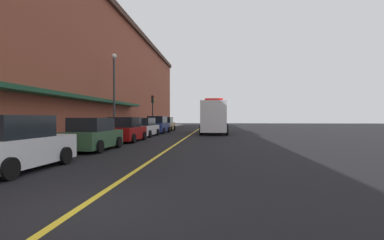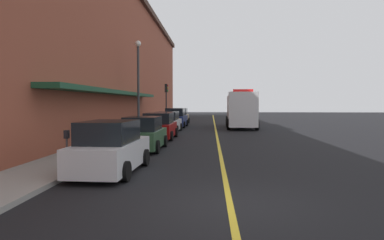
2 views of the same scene
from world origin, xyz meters
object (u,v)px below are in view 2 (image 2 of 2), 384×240
Objects in this scene: box_truck at (241,110)px; parked_car_0 at (111,149)px; parked_car_1 at (143,134)px; street_lamp_left at (138,76)px; parked_car_5 at (180,117)px; parked_car_4 at (176,118)px; traffic_light_near at (166,96)px; parking_meter_0 at (67,143)px; parked_car_2 at (159,127)px; parking_meter_1 at (149,120)px; parked_car_3 at (168,122)px.

parked_car_0 is at bearing -14.08° from box_truck.
parked_car_1 is 0.60× the size of street_lamp_left.
street_lamp_left is at bearing 171.51° from parked_car_5.
traffic_light_near reaches higher than parked_car_4.
parked_car_4 is 22.90m from parking_meter_0.
parked_car_2 is at bearing -179.75° from parked_car_5.
parked_car_1 is at bearing -86.06° from traffic_light_near.
parked_car_1 is (0.02, 5.85, -0.04)m from parked_car_0.
parked_car_5 is (-0.08, 5.41, -0.04)m from parked_car_4.
parked_car_4 reaches higher than parking_meter_1.
traffic_light_near is (0.06, 26.55, 2.10)m from parking_meter_0.
parked_car_2 is 0.48× the size of box_truck.
parked_car_2 is at bearing 1.06° from parked_car_1.
parking_meter_0 is at bearing 177.12° from parked_car_5.
parked_car_4 is at bearing 75.54° from street_lamp_left.
box_truck is at bearing 42.78° from street_lamp_left.
parked_car_4 reaches higher than parking_meter_0.
parked_car_3 is 1.86m from parking_meter_1.
parking_meter_0 is (-1.37, -28.27, 0.23)m from parked_car_5.
parked_car_5 is at bearing 1.34° from parked_car_1.
parked_car_0 is 22.67m from parked_car_4.
parked_car_1 is at bearing 1.84° from parked_car_0.
parked_car_4 is 0.98× the size of parked_car_5.
parked_car_2 is 5.50m from parked_car_3.
traffic_light_near is at bearing 89.87° from parking_meter_0.
street_lamp_left reaches higher than parking_meter_0.
parking_meter_1 is at bearing 133.14° from parked_car_3.
parked_car_0 is 1.49m from parking_meter_0.
parked_car_1 is at bearing -179.27° from parked_car_2.
street_lamp_left is (-2.07, 8.84, 3.60)m from parked_car_1.
parking_meter_1 is at bearing 173.60° from parked_car_5.
parked_car_3 is 3.64× the size of parking_meter_0.
parked_car_1 is at bearing -19.17° from box_truck.
parked_car_1 is 9.77m from street_lamp_left.
box_truck is (6.44, -5.60, 0.88)m from parked_car_5.
street_lamp_left is (-1.97, -13.39, 3.57)m from parked_car_5.
traffic_light_near is at bearing 8.99° from parked_car_3.
parking_meter_1 is at bearing 19.85° from parked_car_2.
parked_car_2 is 1.02× the size of traffic_light_near.
traffic_light_near is (-7.75, 3.88, 1.45)m from box_truck.
parking_meter_1 is (-1.37, -1.23, 0.27)m from parked_car_3.
parked_car_1 is 5.51m from parked_car_2.
parked_car_1 is 0.95× the size of parked_car_2.
parked_car_2 is 0.63× the size of street_lamp_left.
parked_car_5 is at bearing 87.22° from parking_meter_0.
parked_car_2 is 15.24m from traffic_light_near.
parking_meter_1 is (-1.47, 9.78, 0.26)m from parked_car_1.
parked_car_5 is 3.37× the size of parking_meter_1.
street_lamp_left reaches higher than parked_car_1.
parked_car_3 is 11.22m from parked_car_5.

